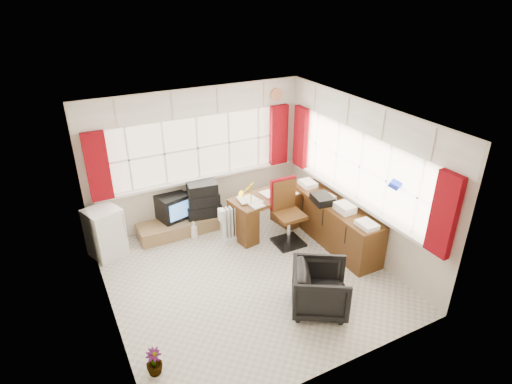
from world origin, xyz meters
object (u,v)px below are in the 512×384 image
Objects in this scene: task_chair at (286,209)px; credenza at (334,223)px; office_chair at (320,289)px; crt_tv at (172,206)px; tv_bench at (178,227)px; mini_fridge at (105,232)px; desk_lamp at (251,189)px; radiator at (235,226)px; desk at (265,212)px.

task_chair is 0.57× the size of credenza.
office_chair is 1.25× the size of crt_tv.
office_chair is at bearing -68.44° from tv_bench.
mini_fridge is at bearing 160.79° from task_chair.
desk_lamp is 2.08m from office_chair.
desk_lamp is at bearing 33.28° from office_chair.
task_chair reaches higher than crt_tv.
tv_bench is 2.32× the size of crt_tv.
desk_lamp is 2.47m from mini_fridge.
credenza is at bearing -33.70° from tv_bench.
radiator is at bearing 146.64° from desk_lamp.
office_chair is 3.16m from crt_tv.
crt_tv is (-1.61, 1.23, -0.13)m from task_chair.
task_chair reaches higher than mini_fridge.
desk_lamp is 1.60m from tv_bench.
desk_lamp is at bearing 150.53° from credenza.
desk is at bearing 0.58° from radiator.
crt_tv is (-0.84, 0.82, 0.21)m from radiator.
desk is 0.66× the size of credenza.
mini_fridge is (-2.05, 0.57, 0.15)m from radiator.
office_chair is (-0.31, -2.13, -0.05)m from desk.
mini_fridge reaches higher than desk.
task_chair is 2.99m from mini_fridge.
credenza is (1.47, -0.85, 0.12)m from radiator.
desk_lamp is at bearing 154.67° from task_chair.
mini_fridge is at bearing -168.41° from crt_tv.
task_chair reaches higher than radiator.
desk is 1.22m from credenza.
crt_tv is at bearing 150.59° from desk.
crt_tv is (-1.08, 0.98, -0.52)m from desk_lamp.
desk_lamp is 0.71m from task_chair.
task_chair reaches higher than desk.
credenza reaches higher than crt_tv.
crt_tv is 0.72× the size of mini_fridge.
desk_lamp reaches higher than crt_tv.
desk is at bearing -25.02° from tv_bench.
credenza is at bearing -44.81° from desk.
radiator is 0.33× the size of credenza.
office_chair is 1.15× the size of radiator.
tv_bench is (-1.41, 0.66, -0.27)m from desk.
task_chair reaches higher than tv_bench.
desk is 2.00× the size of radiator.
tv_bench is at bearing 4.27° from mini_fridge.
desk_lamp is 0.37× the size of task_chair.
radiator is 0.47× the size of tv_bench.
crt_tv reaches higher than office_chair.
mini_fridge reaches higher than tv_bench.
desk_lamp is at bearing -38.19° from tv_bench.
desk_lamp reaches higher than credenza.
office_chair is at bearing -105.48° from task_chair.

